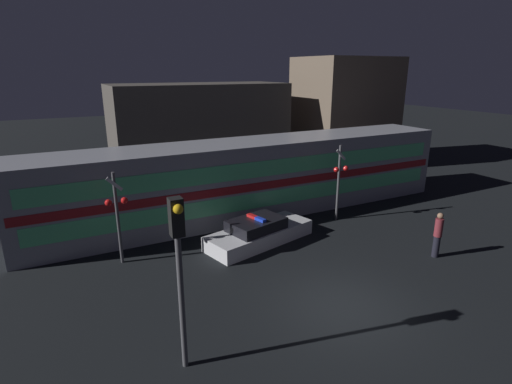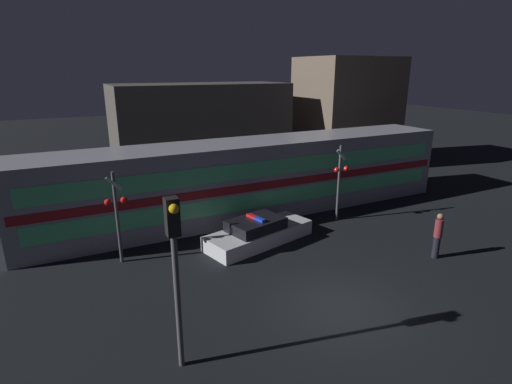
% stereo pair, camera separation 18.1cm
% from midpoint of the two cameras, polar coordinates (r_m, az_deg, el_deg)
% --- Properties ---
extents(ground_plane, '(120.00, 120.00, 0.00)m').
position_cam_midpoint_polar(ground_plane, '(13.35, 11.81, -15.73)').
color(ground_plane, black).
extents(train, '(21.91, 3.08, 3.77)m').
position_cam_midpoint_polar(train, '(20.26, -0.71, 2.05)').
color(train, gray).
rests_on(train, ground_plane).
extents(police_car, '(5.12, 2.86, 1.22)m').
position_cam_midpoint_polar(police_car, '(17.21, 0.10, -5.82)').
color(police_car, silver).
rests_on(police_car, ground_plane).
extents(pedestrian, '(0.31, 0.31, 1.85)m').
position_cam_midpoint_polar(pedestrian, '(17.26, 24.26, -5.56)').
color(pedestrian, black).
rests_on(pedestrian, ground_plane).
extents(crossing_signal_near, '(0.82, 0.33, 3.74)m').
position_cam_midpoint_polar(crossing_signal_near, '(19.57, 11.57, 2.08)').
color(crossing_signal_near, '#4C4C51').
rests_on(crossing_signal_near, ground_plane).
extents(crossing_signal_far, '(0.82, 0.33, 3.60)m').
position_cam_midpoint_polar(crossing_signal_far, '(15.72, -19.53, -2.62)').
color(crossing_signal_far, '#4C4C51').
rests_on(crossing_signal_far, ground_plane).
extents(traffic_light_corner, '(0.30, 0.46, 4.45)m').
position_cam_midpoint_polar(traffic_light_corner, '(9.49, -11.50, -9.03)').
color(traffic_light_corner, '#4C4C51').
rests_on(traffic_light_corner, ground_plane).
extents(building_left, '(11.67, 4.77, 6.25)m').
position_cam_midpoint_polar(building_left, '(28.08, -8.15, 8.72)').
color(building_left, '#47423D').
rests_on(building_left, ground_plane).
extents(building_center, '(6.81, 5.42, 8.03)m').
position_cam_midpoint_polar(building_center, '(32.20, 12.36, 11.16)').
color(building_center, brown).
rests_on(building_center, ground_plane).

